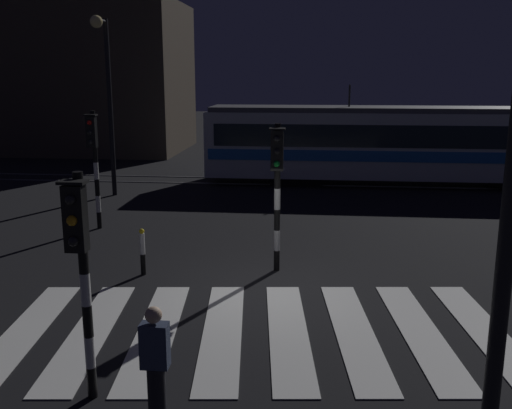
{
  "coord_description": "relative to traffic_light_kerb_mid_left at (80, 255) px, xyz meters",
  "views": [
    {
      "loc": [
        0.98,
        -11.6,
        4.58
      ],
      "look_at": [
        -0.42,
        2.3,
        1.4
      ],
      "focal_mm": 40.33,
      "sensor_mm": 36.0,
      "label": 1
    }
  ],
  "objects": [
    {
      "name": "traffic_light_corner_far_left",
      "position": [
        -3.31,
        9.06,
        0.14
      ],
      "size": [
        0.36,
        0.42,
        3.54
      ],
      "color": "black",
      "rests_on": "ground"
    },
    {
      "name": "traffic_light_median_centre",
      "position": [
        2.29,
        5.77,
        0.12
      ],
      "size": [
        0.36,
        0.42,
        3.49
      ],
      "color": "black",
      "rests_on": "ground"
    },
    {
      "name": "traffic_light_kerb_mid_left",
      "position": [
        0.0,
        0.0,
        0.0
      ],
      "size": [
        0.36,
        0.42,
        3.32
      ],
      "color": "black",
      "rests_on": "ground"
    },
    {
      "name": "tram",
      "position": [
        7.09,
        17.36,
        -0.44
      ],
      "size": [
        17.15,
        2.58,
        4.15
      ],
      "color": "silver",
      "rests_on": "ground"
    },
    {
      "name": "rail_far",
      "position": [
        2.13,
        18.08,
        -2.17
      ],
      "size": [
        80.0,
        0.12,
        0.03
      ],
      "primitive_type": "cube",
      "color": "#59595E",
      "rests_on": "ground"
    },
    {
      "name": "ground_plane",
      "position": [
        2.13,
        4.45,
        -2.19
      ],
      "size": [
        120.0,
        120.0,
        0.0
      ],
      "primitive_type": "plane",
      "color": "black"
    },
    {
      "name": "pedestrian_waiting_at_kerb",
      "position": [
        1.14,
        -0.54,
        -1.31
      ],
      "size": [
        0.36,
        0.24,
        1.71
      ],
      "color": "black",
      "rests_on": "ground"
    },
    {
      "name": "building_backdrop",
      "position": [
        -13.05,
        27.14,
        2.16
      ],
      "size": [
        16.46,
        8.0,
        8.69
      ],
      "primitive_type": "cube",
      "color": "#42382D",
      "rests_on": "ground"
    },
    {
      "name": "street_lamp_trackside_left",
      "position": [
        -4.52,
        13.71,
        2.03
      ],
      "size": [
        0.44,
        1.21,
        6.58
      ],
      "color": "black",
      "rests_on": "ground"
    },
    {
      "name": "bollard_island_edge",
      "position": [
        -0.78,
        5.25,
        -1.63
      ],
      "size": [
        0.12,
        0.12,
        1.11
      ],
      "color": "black",
      "rests_on": "ground"
    },
    {
      "name": "crosswalk_zebra",
      "position": [
        2.13,
        2.44,
        -2.18
      ],
      "size": [
        9.49,
        5.35,
        0.02
      ],
      "color": "silver",
      "rests_on": "ground"
    },
    {
      "name": "rail_near",
      "position": [
        2.13,
        16.65,
        -2.17
      ],
      "size": [
        80.0,
        0.12,
        0.03
      ],
      "primitive_type": "cube",
      "color": "#59595E",
      "rests_on": "ground"
    }
  ]
}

